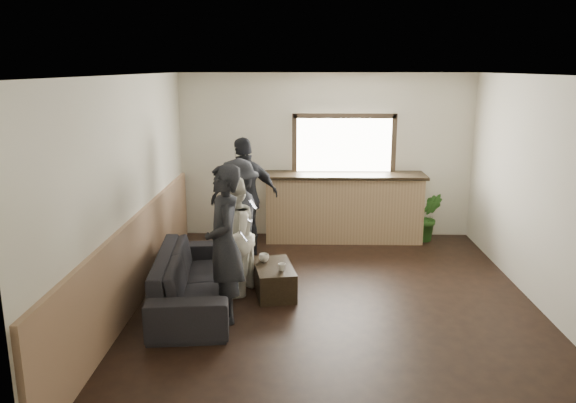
{
  "coord_description": "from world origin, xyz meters",
  "views": [
    {
      "loc": [
        -0.44,
        -6.56,
        2.89
      ],
      "look_at": [
        -0.59,
        0.4,
        1.22
      ],
      "focal_mm": 35.0,
      "sensor_mm": 36.0,
      "label": 1
    }
  ],
  "objects_px": {
    "cup_b": "(282,267)",
    "person_b": "(232,237)",
    "sofa": "(194,278)",
    "cup_a": "(264,258)",
    "coffee_table": "(274,279)",
    "person_d": "(245,197)",
    "person_a": "(224,244)",
    "bar_counter": "(344,203)",
    "potted_plant": "(428,217)",
    "person_c": "(238,218)"
  },
  "relations": [
    {
      "from": "cup_b",
      "to": "person_d",
      "type": "distance_m",
      "value": 1.91
    },
    {
      "from": "person_c",
      "to": "person_b",
      "type": "bearing_deg",
      "value": 14.46
    },
    {
      "from": "cup_a",
      "to": "cup_b",
      "type": "height_order",
      "value": "cup_a"
    },
    {
      "from": "person_b",
      "to": "person_d",
      "type": "xyz_separation_m",
      "value": [
        0.01,
        1.61,
        0.15
      ]
    },
    {
      "from": "person_a",
      "to": "person_d",
      "type": "xyz_separation_m",
      "value": [
        0.01,
        2.33,
        0.01
      ]
    },
    {
      "from": "potted_plant",
      "to": "cup_a",
      "type": "bearing_deg",
      "value": -140.42
    },
    {
      "from": "cup_b",
      "to": "person_d",
      "type": "xyz_separation_m",
      "value": [
        -0.62,
        1.73,
        0.51
      ]
    },
    {
      "from": "bar_counter",
      "to": "coffee_table",
      "type": "distance_m",
      "value": 2.65
    },
    {
      "from": "sofa",
      "to": "potted_plant",
      "type": "relative_size",
      "value": 2.72
    },
    {
      "from": "cup_b",
      "to": "person_d",
      "type": "height_order",
      "value": "person_d"
    },
    {
      "from": "bar_counter",
      "to": "person_c",
      "type": "xyz_separation_m",
      "value": [
        -1.6,
        -1.69,
        0.19
      ]
    },
    {
      "from": "bar_counter",
      "to": "person_a",
      "type": "relative_size",
      "value": 1.47
    },
    {
      "from": "person_d",
      "to": "person_a",
      "type": "bearing_deg",
      "value": 64.14
    },
    {
      "from": "bar_counter",
      "to": "coffee_table",
      "type": "bearing_deg",
      "value": -114.34
    },
    {
      "from": "person_b",
      "to": "person_c",
      "type": "relative_size",
      "value": 0.94
    },
    {
      "from": "potted_plant",
      "to": "person_c",
      "type": "height_order",
      "value": "person_c"
    },
    {
      "from": "sofa",
      "to": "person_b",
      "type": "bearing_deg",
      "value": -61.64
    },
    {
      "from": "person_a",
      "to": "person_c",
      "type": "bearing_deg",
      "value": 166.56
    },
    {
      "from": "potted_plant",
      "to": "person_b",
      "type": "xyz_separation_m",
      "value": [
        -3.02,
        -2.39,
        0.36
      ]
    },
    {
      "from": "sofa",
      "to": "cup_a",
      "type": "xyz_separation_m",
      "value": [
        0.84,
        0.52,
        0.1
      ]
    },
    {
      "from": "potted_plant",
      "to": "person_b",
      "type": "height_order",
      "value": "person_b"
    },
    {
      "from": "coffee_table",
      "to": "cup_a",
      "type": "xyz_separation_m",
      "value": [
        -0.14,
        0.16,
        0.24
      ]
    },
    {
      "from": "coffee_table",
      "to": "cup_b",
      "type": "height_order",
      "value": "cup_b"
    },
    {
      "from": "bar_counter",
      "to": "cup_b",
      "type": "height_order",
      "value": "bar_counter"
    },
    {
      "from": "potted_plant",
      "to": "person_a",
      "type": "distance_m",
      "value": 4.37
    },
    {
      "from": "cup_b",
      "to": "person_b",
      "type": "distance_m",
      "value": 0.74
    },
    {
      "from": "person_a",
      "to": "person_b",
      "type": "xyz_separation_m",
      "value": [
        -0.0,
        0.73,
        -0.14
      ]
    },
    {
      "from": "potted_plant",
      "to": "coffee_table",
      "type": "bearing_deg",
      "value": -136.91
    },
    {
      "from": "sofa",
      "to": "potted_plant",
      "type": "height_order",
      "value": "potted_plant"
    },
    {
      "from": "person_b",
      "to": "person_d",
      "type": "distance_m",
      "value": 1.61
    },
    {
      "from": "sofa",
      "to": "person_a",
      "type": "bearing_deg",
      "value": -139.1
    },
    {
      "from": "person_c",
      "to": "person_d",
      "type": "relative_size",
      "value": 0.9
    },
    {
      "from": "potted_plant",
      "to": "person_d",
      "type": "bearing_deg",
      "value": -165.45
    },
    {
      "from": "person_b",
      "to": "person_c",
      "type": "bearing_deg",
      "value": -165.62
    },
    {
      "from": "coffee_table",
      "to": "person_a",
      "type": "xyz_separation_m",
      "value": [
        -0.52,
        -0.78,
        0.73
      ]
    },
    {
      "from": "coffee_table",
      "to": "person_d",
      "type": "relative_size",
      "value": 0.46
    },
    {
      "from": "coffee_table",
      "to": "person_a",
      "type": "height_order",
      "value": "person_a"
    },
    {
      "from": "sofa",
      "to": "cup_a",
      "type": "distance_m",
      "value": 0.99
    },
    {
      "from": "sofa",
      "to": "person_d",
      "type": "height_order",
      "value": "person_d"
    },
    {
      "from": "person_a",
      "to": "person_b",
      "type": "bearing_deg",
      "value": 166.56
    },
    {
      "from": "coffee_table",
      "to": "cup_b",
      "type": "distance_m",
      "value": 0.31
    },
    {
      "from": "person_d",
      "to": "person_b",
      "type": "bearing_deg",
      "value": 64.02
    },
    {
      "from": "potted_plant",
      "to": "person_c",
      "type": "relative_size",
      "value": 0.5
    },
    {
      "from": "bar_counter",
      "to": "cup_b",
      "type": "xyz_separation_m",
      "value": [
        -0.97,
        -2.56,
        -0.22
      ]
    },
    {
      "from": "coffee_table",
      "to": "person_a",
      "type": "distance_m",
      "value": 1.19
    },
    {
      "from": "coffee_table",
      "to": "person_d",
      "type": "xyz_separation_m",
      "value": [
        -0.51,
        1.55,
        0.74
      ]
    },
    {
      "from": "potted_plant",
      "to": "person_c",
      "type": "bearing_deg",
      "value": -151.41
    },
    {
      "from": "bar_counter",
      "to": "sofa",
      "type": "bearing_deg",
      "value": -126.83
    },
    {
      "from": "coffee_table",
      "to": "person_d",
      "type": "bearing_deg",
      "value": 108.26
    },
    {
      "from": "bar_counter",
      "to": "person_b",
      "type": "bearing_deg",
      "value": -123.36
    }
  ]
}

